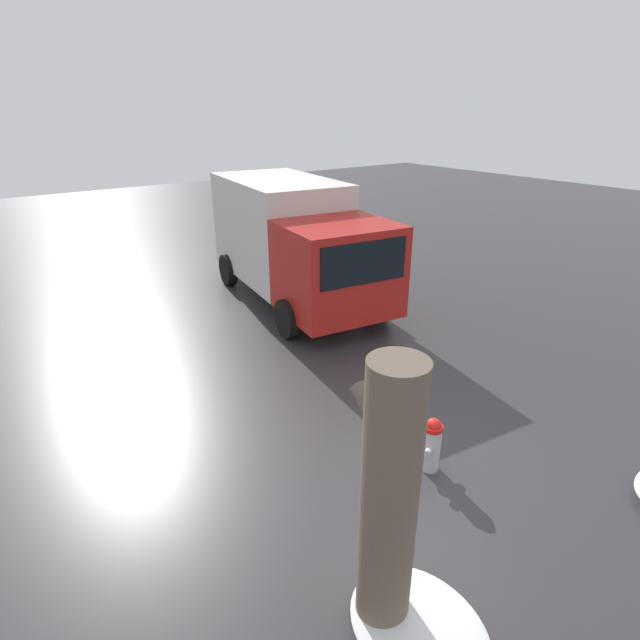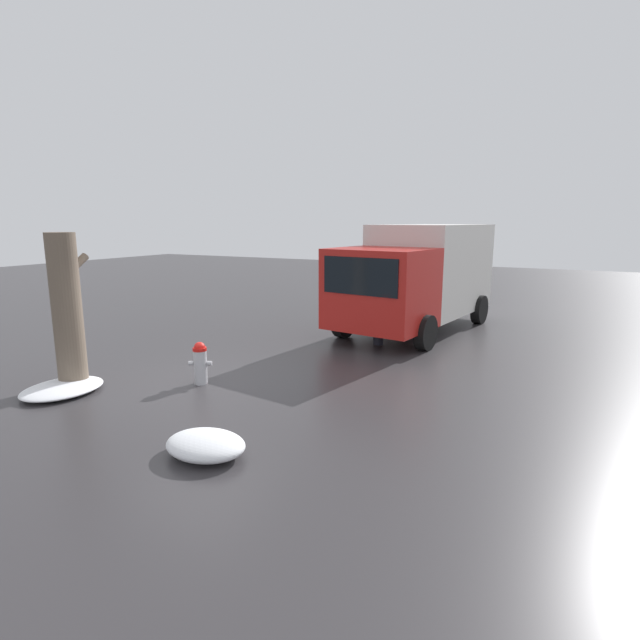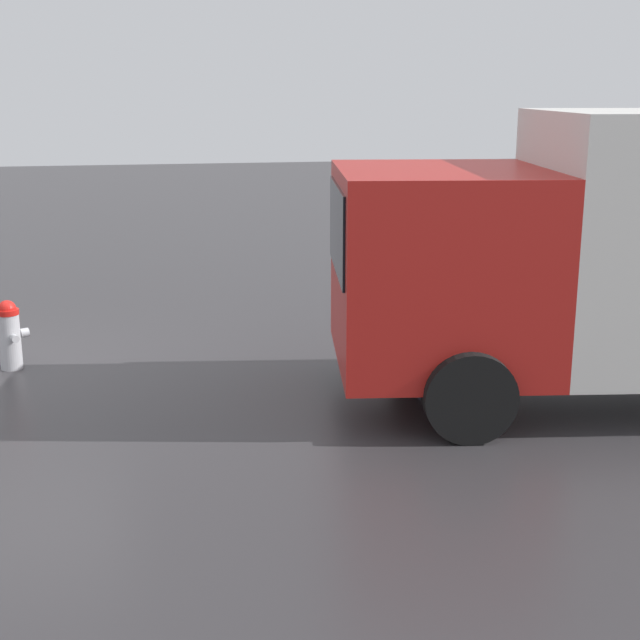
% 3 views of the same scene
% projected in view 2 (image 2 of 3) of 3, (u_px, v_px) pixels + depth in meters
% --- Properties ---
extents(ground_plane, '(60.00, 60.00, 0.00)m').
position_uv_depth(ground_plane, '(201.00, 384.00, 9.95)').
color(ground_plane, '#333033').
extents(fire_hydrant, '(0.38, 0.45, 0.85)m').
position_uv_depth(fire_hydrant, '(200.00, 362.00, 9.87)').
color(fire_hydrant, '#B7B7BC').
rests_on(fire_hydrant, ground_plane).
extents(tree_trunk, '(0.83, 0.54, 2.98)m').
position_uv_depth(tree_trunk, '(67.00, 311.00, 9.53)').
color(tree_trunk, '#6B5B4C').
rests_on(tree_trunk, ground_plane).
extents(delivery_truck, '(6.63, 3.41, 3.09)m').
position_uv_depth(delivery_truck, '(419.00, 274.00, 14.63)').
color(delivery_truck, red).
rests_on(delivery_truck, ground_plane).
extents(pedestrian, '(0.38, 0.38, 1.76)m').
position_uv_depth(pedestrian, '(379.00, 308.00, 12.93)').
color(pedestrian, '#23232D').
rests_on(pedestrian, ground_plane).
extents(snow_pile_by_hydrant, '(0.92, 1.17, 0.31)m').
position_uv_depth(snow_pile_by_hydrant, '(206.00, 445.00, 6.88)').
color(snow_pile_by_hydrant, white).
rests_on(snow_pile_by_hydrant, ground_plane).
extents(snow_pile_curbside, '(1.53, 1.24, 0.17)m').
position_uv_depth(snow_pile_curbside, '(62.00, 388.00, 9.41)').
color(snow_pile_curbside, white).
rests_on(snow_pile_curbside, ground_plane).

